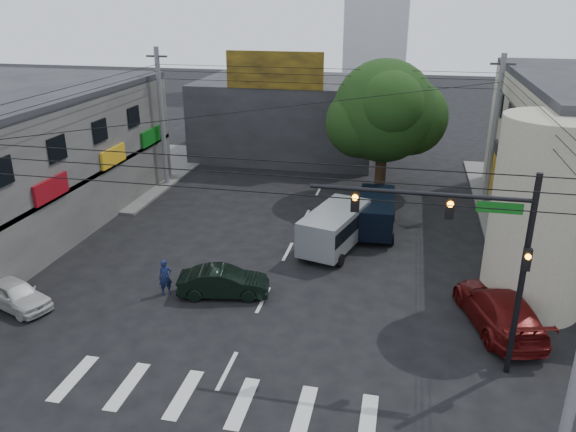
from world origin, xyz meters
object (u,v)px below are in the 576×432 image
(utility_pole_far_left, at_px, (162,119))
(navy_van, at_px, (376,215))
(silver_minivan, at_px, (334,230))
(traffic_officer, at_px, (165,277))
(utility_pole_far_right, at_px, (494,134))
(white_compact, at_px, (15,294))
(street_tree, at_px, (384,111))
(traffic_gantry, at_px, (473,240))
(maroon_sedan, at_px, (499,309))
(dark_sedan, at_px, (224,282))

(utility_pole_far_left, height_order, navy_van, utility_pole_far_left)
(silver_minivan, relative_size, traffic_officer, 3.34)
(utility_pole_far_right, distance_m, white_compact, 26.72)
(street_tree, bearing_deg, silver_minivan, -100.69)
(traffic_gantry, bearing_deg, navy_van, 107.40)
(white_compact, distance_m, silver_minivan, 14.90)
(maroon_sedan, bearing_deg, dark_sedan, -15.66)
(white_compact, bearing_deg, traffic_officer, -47.32)
(street_tree, xyz_separation_m, silver_minivan, (-1.74, -9.20, -4.41))
(utility_pole_far_right, xyz_separation_m, white_compact, (-20.44, -16.73, -4.00))
(utility_pole_far_right, height_order, white_compact, utility_pole_far_right)
(traffic_officer, bearing_deg, white_compact, 167.55)
(navy_van, bearing_deg, utility_pole_far_left, 68.43)
(dark_sedan, distance_m, silver_minivan, 7.04)
(traffic_gantry, xyz_separation_m, silver_minivan, (-5.56, 8.80, -3.77))
(maroon_sedan, bearing_deg, silver_minivan, -54.05)
(utility_pole_far_right, bearing_deg, white_compact, -140.71)
(navy_van, xyz_separation_m, traffic_officer, (-8.44, -9.02, -0.19))
(maroon_sedan, xyz_separation_m, traffic_officer, (-13.80, -0.33, 0.01))
(utility_pole_far_right, relative_size, white_compact, 2.43)
(utility_pole_far_right, relative_size, silver_minivan, 1.73)
(street_tree, distance_m, traffic_gantry, 18.42)
(maroon_sedan, bearing_deg, navy_van, -73.65)
(street_tree, bearing_deg, maroon_sedan, -69.81)
(street_tree, relative_size, maroon_sedan, 1.51)
(traffic_gantry, distance_m, utility_pole_far_right, 17.21)
(street_tree, xyz_separation_m, navy_van, (0.17, -6.34, -4.49))
(street_tree, bearing_deg, traffic_gantry, -78.01)
(white_compact, height_order, maroon_sedan, maroon_sedan)
(traffic_gantry, xyz_separation_m, dark_sedan, (-9.59, 3.04, -4.19))
(traffic_gantry, xyz_separation_m, white_compact, (-17.77, 0.28, -4.23))
(utility_pole_far_left, xyz_separation_m, traffic_officer, (6.23, -14.36, -3.80))
(street_tree, bearing_deg, traffic_officer, -118.31)
(street_tree, relative_size, silver_minivan, 1.64)
(traffic_gantry, xyz_separation_m, maroon_sedan, (1.70, 2.98, -4.05))
(silver_minivan, bearing_deg, maroon_sedan, -113.59)
(traffic_gantry, bearing_deg, street_tree, 101.99)
(utility_pole_far_left, bearing_deg, traffic_gantry, -42.86)
(white_compact, xyz_separation_m, traffic_officer, (5.67, 2.37, 0.20))
(traffic_officer, bearing_deg, navy_van, 11.78)
(traffic_gantry, bearing_deg, silver_minivan, 122.29)
(utility_pole_far_right, distance_m, dark_sedan, 19.00)
(traffic_gantry, height_order, dark_sedan, traffic_gantry)
(traffic_officer, bearing_deg, maroon_sedan, -33.74)
(utility_pole_far_right, distance_m, silver_minivan, 12.15)
(utility_pole_far_left, xyz_separation_m, dark_sedan, (8.73, -13.96, -3.96))
(white_compact, bearing_deg, utility_pole_far_right, -30.70)
(maroon_sedan, distance_m, silver_minivan, 9.32)
(street_tree, distance_m, white_compact, 23.07)
(dark_sedan, xyz_separation_m, maroon_sedan, (11.30, -0.07, 0.14))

